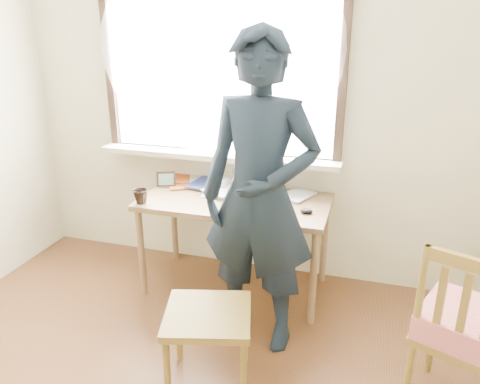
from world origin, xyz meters
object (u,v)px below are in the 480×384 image
(laptop, at_px, (251,196))
(mug_white, at_px, (222,184))
(side_chair, at_px, (467,328))
(mug_dark, at_px, (141,196))
(work_chair, at_px, (208,324))
(person, at_px, (259,197))
(desk, at_px, (235,209))

(laptop, xyz_separation_m, mug_white, (-0.28, 0.20, -0.01))
(mug_white, relative_size, side_chair, 0.12)
(mug_dark, height_order, side_chair, side_chair)
(work_chair, relative_size, person, 0.29)
(desk, relative_size, person, 0.70)
(mug_white, bearing_deg, laptop, -35.99)
(mug_dark, height_order, work_chair, mug_dark)
(mug_white, bearing_deg, person, -55.82)
(person, bearing_deg, desk, 125.55)
(mug_dark, relative_size, side_chair, 0.11)
(mug_white, bearing_deg, work_chair, -75.09)
(work_chair, relative_size, side_chair, 0.57)
(desk, height_order, side_chair, side_chair)
(work_chair, xyz_separation_m, side_chair, (1.26, 0.19, 0.11))
(laptop, relative_size, mug_white, 2.75)
(desk, height_order, mug_dark, mug_dark)
(side_chair, height_order, person, person)
(side_chair, xyz_separation_m, person, (-1.12, 0.30, 0.44))
(mug_white, bearing_deg, side_chair, -31.62)
(laptop, bearing_deg, side_chair, -30.61)
(desk, xyz_separation_m, work_chair, (0.16, -0.98, -0.25))
(laptop, bearing_deg, desk, 165.04)
(person, bearing_deg, mug_white, 128.54)
(work_chair, distance_m, side_chair, 1.28)
(desk, relative_size, laptop, 4.19)
(desk, xyz_separation_m, person, (0.30, -0.50, 0.31))
(desk, xyz_separation_m, mug_white, (-0.15, 0.17, 0.12))
(side_chair, relative_size, person, 0.50)
(desk, height_order, mug_white, mug_white)
(mug_white, bearing_deg, mug_dark, -136.75)
(mug_dark, bearing_deg, mug_white, 43.25)
(desk, bearing_deg, mug_dark, -157.24)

